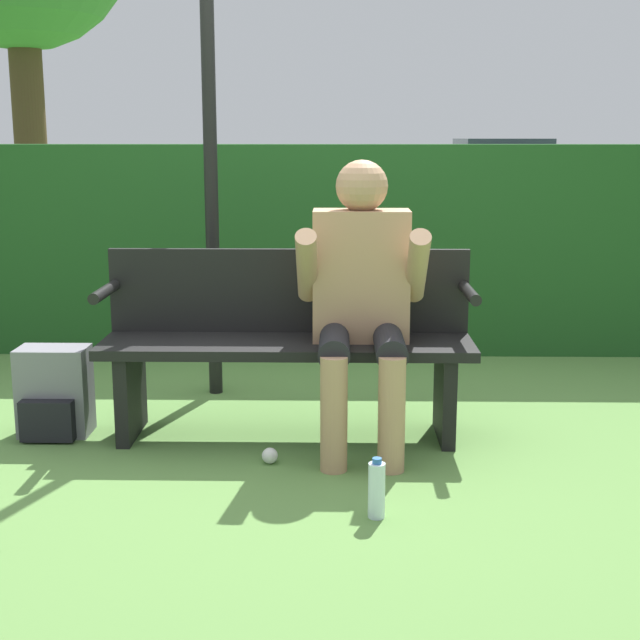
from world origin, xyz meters
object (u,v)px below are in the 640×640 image
signpost (209,99)px  parked_car (500,179)px  backpack (54,394)px  water_bottle (377,490)px  park_bench (288,339)px  person_seated (361,290)px

signpost → parked_car: bearing=72.7°
backpack → parked_car: bearing=70.9°
backpack → water_bottle: backpack is taller
park_bench → person_seated: 0.43m
signpost → parked_car: signpost is taller
person_seated → signpost: (-0.75, 0.75, 0.83)m
backpack → parked_car: parked_car is taller
backpack → water_bottle: bearing=-31.7°
person_seated → park_bench: bearing=160.5°
park_bench → parked_car: parked_car is taller
parked_car → person_seated: bearing=167.1°
park_bench → signpost: size_ratio=0.61×
park_bench → parked_car: bearing=75.5°
park_bench → water_bottle: (0.37, -0.93, -0.33)m
park_bench → backpack: park_bench is taller
person_seated → backpack: 1.48m
person_seated → signpost: signpost is taller
person_seated → parked_car: size_ratio=0.30×
backpack → water_bottle: 1.68m
park_bench → parked_car: (3.03, 11.73, 0.19)m
backpack → parked_car: (4.09, 11.79, 0.43)m
backpack → park_bench: bearing=2.9°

